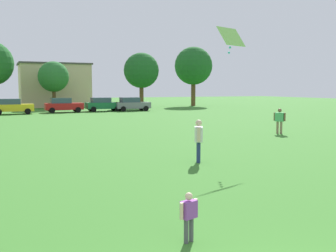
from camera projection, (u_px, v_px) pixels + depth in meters
name	position (u px, v px, depth m)	size (l,w,h in m)	color
ground_plane	(43.00, 124.00, 32.05)	(160.00, 160.00, 0.00)	#387528
child_kite_flyer	(189.00, 213.00, 7.46)	(0.43, 0.27, 0.95)	#4C4C51
adult_bystander	(199.00, 137.00, 15.48)	(0.51, 0.72, 1.66)	navy
bystander_near_trees	(280.00, 119.00, 25.12)	(0.53, 0.65, 1.59)	#8C7259
kite	(231.00, 38.00, 17.48)	(1.45, 1.01, 1.16)	#8CD859
parked_car_yellow_1	(12.00, 106.00, 43.74)	(4.30, 2.02, 1.68)	yellow
parked_car_red_2	(63.00, 105.00, 46.73)	(4.30, 2.02, 1.68)	red
parked_car_green_3	(103.00, 104.00, 48.98)	(4.30, 2.02, 1.68)	#196B38
parked_car_gray_4	(132.00, 104.00, 49.82)	(4.30, 2.02, 1.68)	slate
tree_center	(53.00, 77.00, 54.17)	(4.13, 4.13, 6.43)	brown
tree_right	(141.00, 71.00, 57.48)	(5.05, 5.05, 7.87)	brown
tree_far_right	(193.00, 66.00, 63.27)	(5.97, 5.97, 9.30)	brown
house_left	(54.00, 85.00, 60.69)	(10.31, 7.44, 6.51)	beige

